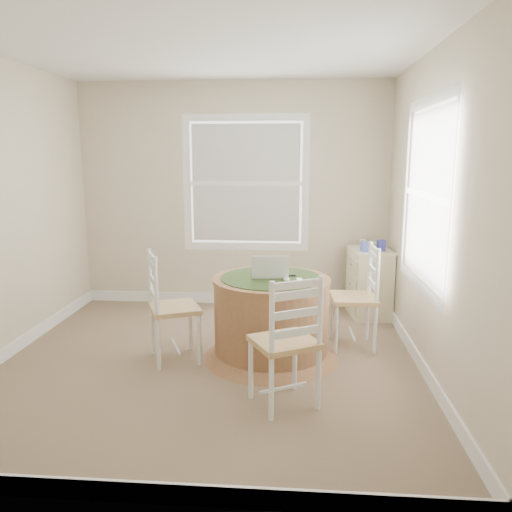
{
  "coord_description": "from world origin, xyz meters",
  "views": [
    {
      "loc": [
        0.73,
        -4.01,
        1.75
      ],
      "look_at": [
        0.37,
        0.45,
        0.86
      ],
      "focal_mm": 35.0,
      "sensor_mm": 36.0,
      "label": 1
    }
  ],
  "objects_px": {
    "chair_near": "(284,341)",
    "chair_right": "(353,298)",
    "chair_left": "(174,308)",
    "corner_chest": "(369,283)",
    "laptop": "(270,274)",
    "round_table": "(271,314)"
  },
  "relations": [
    {
      "from": "chair_near",
      "to": "chair_right",
      "type": "height_order",
      "value": "same"
    },
    {
      "from": "chair_left",
      "to": "corner_chest",
      "type": "relative_size",
      "value": 1.25
    },
    {
      "from": "chair_right",
      "to": "laptop",
      "type": "bearing_deg",
      "value": -71.09
    },
    {
      "from": "chair_near",
      "to": "chair_right",
      "type": "bearing_deg",
      "value": -146.48
    },
    {
      "from": "laptop",
      "to": "round_table",
      "type": "bearing_deg",
      "value": 127.59
    },
    {
      "from": "laptop",
      "to": "corner_chest",
      "type": "bearing_deg",
      "value": -134.78
    },
    {
      "from": "round_table",
      "to": "chair_right",
      "type": "xyz_separation_m",
      "value": [
        0.74,
        0.32,
        0.08
      ]
    },
    {
      "from": "round_table",
      "to": "chair_near",
      "type": "xyz_separation_m",
      "value": [
        0.13,
        -0.85,
        0.08
      ]
    },
    {
      "from": "chair_near",
      "to": "chair_right",
      "type": "relative_size",
      "value": 1.0
    },
    {
      "from": "round_table",
      "to": "chair_near",
      "type": "height_order",
      "value": "chair_near"
    },
    {
      "from": "round_table",
      "to": "chair_left",
      "type": "distance_m",
      "value": 0.84
    },
    {
      "from": "chair_near",
      "to": "corner_chest",
      "type": "distance_m",
      "value": 2.29
    },
    {
      "from": "chair_right",
      "to": "corner_chest",
      "type": "distance_m",
      "value": 0.99
    },
    {
      "from": "chair_left",
      "to": "chair_right",
      "type": "bearing_deg",
      "value": -98.33
    },
    {
      "from": "chair_near",
      "to": "chair_right",
      "type": "xyz_separation_m",
      "value": [
        0.61,
        1.16,
        0.0
      ]
    },
    {
      "from": "round_table",
      "to": "corner_chest",
      "type": "bearing_deg",
      "value": 37.66
    },
    {
      "from": "round_table",
      "to": "laptop",
      "type": "bearing_deg",
      "value": 119.09
    },
    {
      "from": "round_table",
      "to": "chair_right",
      "type": "relative_size",
      "value": 1.26
    },
    {
      "from": "chair_left",
      "to": "corner_chest",
      "type": "distance_m",
      "value": 2.32
    },
    {
      "from": "round_table",
      "to": "laptop",
      "type": "relative_size",
      "value": 3.54
    },
    {
      "from": "chair_left",
      "to": "chair_right",
      "type": "height_order",
      "value": "same"
    },
    {
      "from": "laptop",
      "to": "corner_chest",
      "type": "distance_m",
      "value": 1.67
    }
  ]
}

